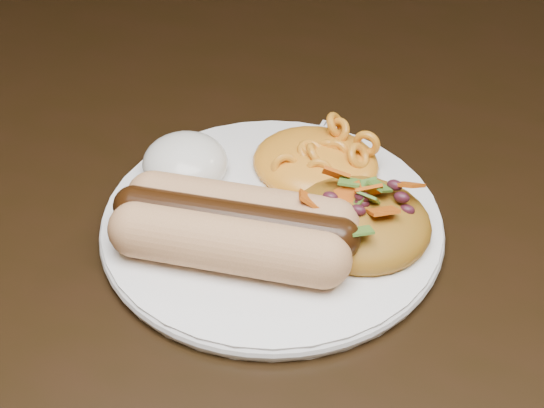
% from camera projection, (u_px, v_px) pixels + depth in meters
% --- Properties ---
extents(table, '(1.60, 0.90, 0.75)m').
position_uv_depth(table, '(489.00, 236.00, 0.62)').
color(table, black).
rests_on(table, floor).
extents(plate, '(0.26, 0.26, 0.01)m').
position_uv_depth(plate, '(272.00, 224.00, 0.49)').
color(plate, white).
rests_on(plate, table).
extents(hotdog, '(0.12, 0.08, 0.03)m').
position_uv_depth(hotdog, '(234.00, 226.00, 0.45)').
color(hotdog, tan).
rests_on(hotdog, plate).
extents(mac_and_cheese, '(0.08, 0.08, 0.03)m').
position_uv_depth(mac_and_cheese, '(316.00, 148.00, 0.51)').
color(mac_and_cheese, orange).
rests_on(mac_and_cheese, plate).
extents(sour_cream, '(0.07, 0.07, 0.03)m').
position_uv_depth(sour_cream, '(184.00, 153.00, 0.51)').
color(sour_cream, silver).
rests_on(sour_cream, plate).
extents(taco_salad, '(0.08, 0.08, 0.04)m').
position_uv_depth(taco_salad, '(360.00, 213.00, 0.47)').
color(taco_salad, '#C1440C').
rests_on(taco_salad, plate).
extents(fork, '(0.03, 0.14, 0.00)m').
position_uv_depth(fork, '(288.00, 193.00, 0.51)').
color(fork, white).
rests_on(fork, table).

